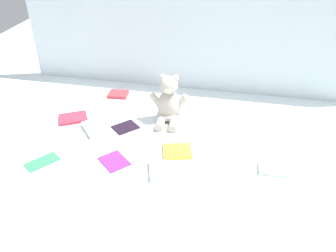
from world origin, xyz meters
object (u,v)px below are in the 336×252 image
(teddy_bear, at_px, (169,104))
(book_case_3, at_px, (73,118))
(book_case_7, at_px, (94,128))
(book_case_8, at_px, (126,126))
(book_case_6, at_px, (42,162))
(book_case_5, at_px, (114,161))
(book_case_2, at_px, (274,169))
(book_case_0, at_px, (177,151))
(book_case_1, at_px, (159,171))
(book_case_4, at_px, (118,94))

(teddy_bear, xyz_separation_m, book_case_3, (-0.45, -0.09, -0.08))
(book_case_3, relative_size, book_case_7, 0.99)
(book_case_3, bearing_deg, book_case_8, 57.29)
(book_case_6, bearing_deg, book_case_5, -131.50)
(teddy_bear, distance_m, book_case_2, 0.56)
(book_case_0, distance_m, book_case_5, 0.26)
(teddy_bear, bearing_deg, book_case_5, -116.79)
(book_case_6, relative_size, book_case_8, 1.18)
(book_case_0, distance_m, book_case_6, 0.55)
(book_case_3, bearing_deg, book_case_2, 48.56)
(book_case_1, distance_m, book_case_4, 0.68)
(book_case_4, bearing_deg, book_case_1, -152.30)
(teddy_bear, bearing_deg, book_case_4, 145.13)
(book_case_4, relative_size, book_case_7, 0.78)
(book_case_7, bearing_deg, book_case_8, 161.05)
(book_case_0, height_order, book_case_3, book_case_3)
(book_case_5, bearing_deg, book_case_4, 58.99)
(book_case_1, distance_m, book_case_6, 0.47)
(book_case_6, bearing_deg, book_case_4, -64.68)
(book_case_0, relative_size, book_case_5, 1.01)
(book_case_4, distance_m, book_case_6, 0.62)
(book_case_1, height_order, book_case_3, book_case_1)
(book_case_1, bearing_deg, book_case_4, -74.18)
(book_case_2, xyz_separation_m, book_case_3, (-0.92, 0.20, -0.00))
(book_case_2, distance_m, book_case_6, 0.92)
(book_case_2, height_order, book_case_8, book_case_2)
(book_case_3, bearing_deg, book_case_0, 44.19)
(book_case_2, bearing_deg, book_case_3, -103.74)
(book_case_0, xyz_separation_m, book_case_4, (-0.40, 0.44, 0.00))
(book_case_1, xyz_separation_m, book_case_8, (-0.22, 0.28, -0.01))
(book_case_0, relative_size, book_case_1, 1.03)
(book_case_0, relative_size, book_case_2, 0.98)
(book_case_0, height_order, book_case_1, book_case_1)
(book_case_5, bearing_deg, book_case_6, 144.60)
(book_case_2, relative_size, book_case_3, 0.92)
(book_case_1, bearing_deg, book_case_6, -11.75)
(book_case_3, relative_size, book_case_6, 1.01)
(book_case_6, bearing_deg, book_case_8, -92.11)
(book_case_1, relative_size, book_case_8, 1.03)
(book_case_0, xyz_separation_m, book_case_7, (-0.40, 0.09, 0.00))
(book_case_8, bearing_deg, book_case_0, 15.61)
(book_case_1, height_order, book_case_7, book_case_7)
(book_case_3, height_order, book_case_4, same)
(book_case_1, distance_m, book_case_5, 0.19)
(book_case_2, bearing_deg, teddy_bear, -122.91)
(book_case_0, distance_m, book_case_3, 0.56)
(book_case_4, height_order, book_case_5, book_case_4)
(book_case_7, relative_size, book_case_8, 1.20)
(book_case_6, relative_size, book_case_7, 0.98)
(book_case_4, bearing_deg, book_case_8, -159.56)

